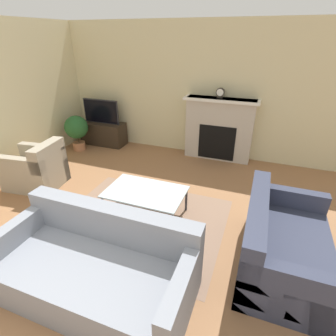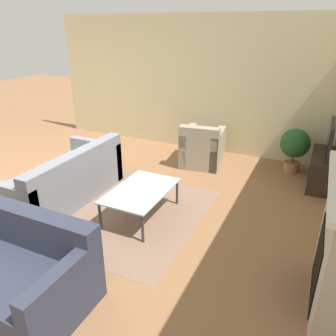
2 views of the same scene
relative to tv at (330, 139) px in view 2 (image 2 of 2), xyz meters
name	(u,v)px [view 2 (image 2 of 2)]	position (x,y,z in m)	size (l,w,h in m)	color
ground_plane	(39,182)	(2.00, -4.38, -0.81)	(20.00, 20.00, 0.00)	#936642
wall_left	(224,87)	(-0.82, -2.04, 0.54)	(0.06, 7.69, 2.70)	beige
area_rug	(132,213)	(2.18, -2.41, -0.81)	(2.33, 1.91, 0.00)	#896B56
tv_stand	(324,170)	(0.00, 0.00, -0.54)	(1.06, 0.45, 0.53)	#2D2319
tv	(330,139)	(0.00, 0.00, 0.00)	(0.90, 0.06, 0.55)	#232328
couch_sectional	(62,182)	(2.25, -3.59, -0.52)	(2.00, 0.98, 0.82)	gray
couch_loveseat	(15,274)	(4.01, -2.61, -0.52)	(0.92, 1.51, 0.82)	#33384C
armchair_by_window	(202,149)	(0.02, -2.14, -0.51)	(0.97, 0.83, 0.82)	#9E937F
coffee_table	(141,192)	(2.18, -2.26, -0.43)	(1.13, 0.71, 0.41)	#333338
potted_plant	(295,145)	(-0.34, -0.53, -0.31)	(0.52, 0.52, 0.80)	#AD704C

